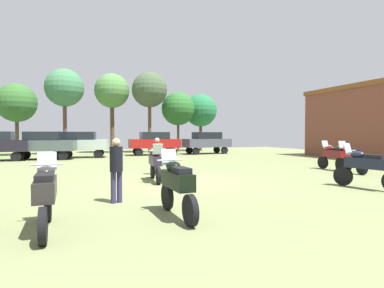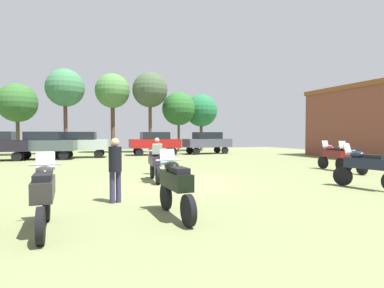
{
  "view_description": "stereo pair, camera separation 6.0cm",
  "coord_description": "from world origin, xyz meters",
  "px_view_note": "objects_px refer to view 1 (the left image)",
  "views": [
    {
      "loc": [
        -3.57,
        -11.17,
        1.85
      ],
      "look_at": [
        2.46,
        4.61,
        1.3
      ],
      "focal_mm": 28.89,
      "sensor_mm": 36.0,
      "label": 1
    },
    {
      "loc": [
        -3.52,
        -11.19,
        1.85
      ],
      "look_at": [
        2.46,
        4.61,
        1.3
      ],
      "focal_mm": 28.89,
      "sensor_mm": 36.0,
      "label": 2
    }
  ],
  "objects_px": {
    "car_5": "(44,143)",
    "tree_1": "(150,90)",
    "tree_7": "(64,88)",
    "motorcycle_6": "(177,184)",
    "car_1": "(155,142)",
    "person_2": "(157,153)",
    "tree_8": "(178,109)",
    "person_1": "(116,165)",
    "motorcycle_3": "(46,193)",
    "motorcycle_9": "(155,163)",
    "car_4": "(207,141)",
    "car_2": "(79,143)",
    "tree_3": "(17,103)",
    "tree_5": "(112,92)",
    "motorcycle_10": "(334,156)",
    "motorcycle_8": "(350,157)",
    "tree_6": "(201,111)",
    "motorcycle_1": "(366,167)"
  },
  "relations": [
    {
      "from": "motorcycle_3",
      "to": "motorcycle_6",
      "type": "distance_m",
      "value": 2.62
    },
    {
      "from": "car_5",
      "to": "tree_1",
      "type": "xyz_separation_m",
      "value": [
        8.98,
        5.51,
        4.95
      ]
    },
    {
      "from": "car_1",
      "to": "tree_6",
      "type": "distance_m",
      "value": 8.52
    },
    {
      "from": "motorcycle_3",
      "to": "person_2",
      "type": "xyz_separation_m",
      "value": [
        3.99,
        7.1,
        0.25
      ]
    },
    {
      "from": "car_5",
      "to": "car_2",
      "type": "bearing_deg",
      "value": -55.04
    },
    {
      "from": "car_2",
      "to": "tree_7",
      "type": "height_order",
      "value": "tree_7"
    },
    {
      "from": "motorcycle_10",
      "to": "tree_8",
      "type": "relative_size",
      "value": 0.35
    },
    {
      "from": "motorcycle_3",
      "to": "tree_7",
      "type": "height_order",
      "value": "tree_7"
    },
    {
      "from": "motorcycle_10",
      "to": "tree_3",
      "type": "relative_size",
      "value": 0.35
    },
    {
      "from": "motorcycle_3",
      "to": "car_4",
      "type": "bearing_deg",
      "value": 57.68
    },
    {
      "from": "motorcycle_9",
      "to": "motorcycle_6",
      "type": "bearing_deg",
      "value": 87.27
    },
    {
      "from": "person_2",
      "to": "person_1",
      "type": "bearing_deg",
      "value": 152.48
    },
    {
      "from": "car_1",
      "to": "tree_7",
      "type": "relative_size",
      "value": 0.57
    },
    {
      "from": "car_5",
      "to": "tree_5",
      "type": "distance_m",
      "value": 9.62
    },
    {
      "from": "motorcycle_3",
      "to": "tree_8",
      "type": "distance_m",
      "value": 26.57
    },
    {
      "from": "tree_3",
      "to": "tree_5",
      "type": "xyz_separation_m",
      "value": [
        7.95,
        1.07,
        1.49
      ]
    },
    {
      "from": "car_4",
      "to": "car_5",
      "type": "bearing_deg",
      "value": 93.17
    },
    {
      "from": "motorcycle_8",
      "to": "car_1",
      "type": "bearing_deg",
      "value": 121.66
    },
    {
      "from": "tree_7",
      "to": "motorcycle_6",
      "type": "bearing_deg",
      "value": -83.01
    },
    {
      "from": "tree_1",
      "to": "tree_3",
      "type": "xyz_separation_m",
      "value": [
        -11.45,
        -0.27,
        -1.68
      ]
    },
    {
      "from": "motorcycle_6",
      "to": "tree_6",
      "type": "height_order",
      "value": "tree_6"
    },
    {
      "from": "motorcycle_1",
      "to": "person_2",
      "type": "xyz_separation_m",
      "value": [
        -5.63,
        5.94,
        0.22
      ]
    },
    {
      "from": "motorcycle_8",
      "to": "tree_5",
      "type": "bearing_deg",
      "value": 125.2
    },
    {
      "from": "motorcycle_3",
      "to": "car_2",
      "type": "distance_m",
      "value": 19.05
    },
    {
      "from": "motorcycle_1",
      "to": "tree_5",
      "type": "relative_size",
      "value": 0.3
    },
    {
      "from": "motorcycle_9",
      "to": "person_1",
      "type": "distance_m",
      "value": 3.81
    },
    {
      "from": "tree_5",
      "to": "tree_7",
      "type": "relative_size",
      "value": 1.0
    },
    {
      "from": "car_1",
      "to": "person_2",
      "type": "relative_size",
      "value": 2.62
    },
    {
      "from": "motorcycle_1",
      "to": "tree_7",
      "type": "bearing_deg",
      "value": 101.01
    },
    {
      "from": "person_2",
      "to": "motorcycle_3",
      "type": "bearing_deg",
      "value": 148.59
    },
    {
      "from": "motorcycle_6",
      "to": "tree_1",
      "type": "distance_m",
      "value": 24.51
    },
    {
      "from": "motorcycle_3",
      "to": "person_1",
      "type": "relative_size",
      "value": 1.25
    },
    {
      "from": "car_2",
      "to": "car_5",
      "type": "bearing_deg",
      "value": 123.67
    },
    {
      "from": "motorcycle_6",
      "to": "car_1",
      "type": "xyz_separation_m",
      "value": [
        4.42,
        19.77,
        0.45
      ]
    },
    {
      "from": "car_1",
      "to": "person_1",
      "type": "distance_m",
      "value": 18.69
    },
    {
      "from": "tree_1",
      "to": "car_5",
      "type": "bearing_deg",
      "value": -148.46
    },
    {
      "from": "motorcycle_9",
      "to": "tree_7",
      "type": "height_order",
      "value": "tree_7"
    },
    {
      "from": "motorcycle_9",
      "to": "car_5",
      "type": "height_order",
      "value": "car_5"
    },
    {
      "from": "motorcycle_6",
      "to": "tree_7",
      "type": "distance_m",
      "value": 24.14
    },
    {
      "from": "car_5",
      "to": "tree_8",
      "type": "relative_size",
      "value": 0.74
    },
    {
      "from": "tree_3",
      "to": "motorcycle_3",
      "type": "bearing_deg",
      "value": -80.25
    },
    {
      "from": "tree_8",
      "to": "person_1",
      "type": "bearing_deg",
      "value": -112.28
    },
    {
      "from": "motorcycle_9",
      "to": "car_4",
      "type": "xyz_separation_m",
      "value": [
        8.51,
        14.46,
        0.44
      ]
    },
    {
      "from": "motorcycle_6",
      "to": "car_5",
      "type": "relative_size",
      "value": 0.47
    },
    {
      "from": "person_1",
      "to": "car_1",
      "type": "bearing_deg",
      "value": -120.52
    },
    {
      "from": "motorcycle_6",
      "to": "car_5",
      "type": "bearing_deg",
      "value": 101.55
    },
    {
      "from": "person_1",
      "to": "car_4",
      "type": "bearing_deg",
      "value": -133.81
    },
    {
      "from": "person_1",
      "to": "person_2",
      "type": "xyz_separation_m",
      "value": [
        2.44,
        5.12,
        -0.04
      ]
    },
    {
      "from": "motorcycle_3",
      "to": "person_1",
      "type": "bearing_deg",
      "value": 50.76
    },
    {
      "from": "person_1",
      "to": "tree_5",
      "type": "relative_size",
      "value": 0.23
    }
  ]
}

